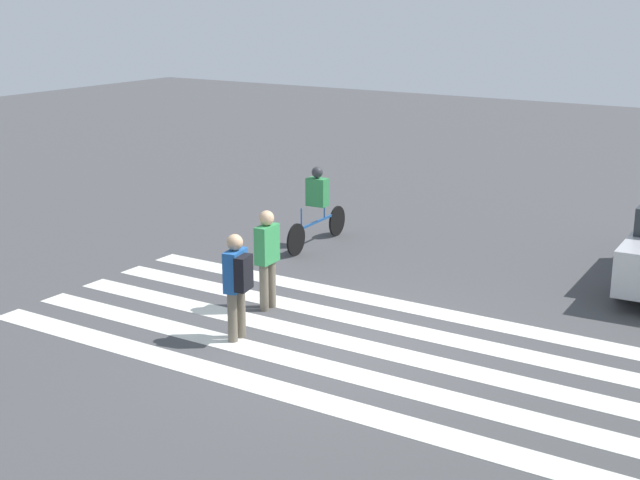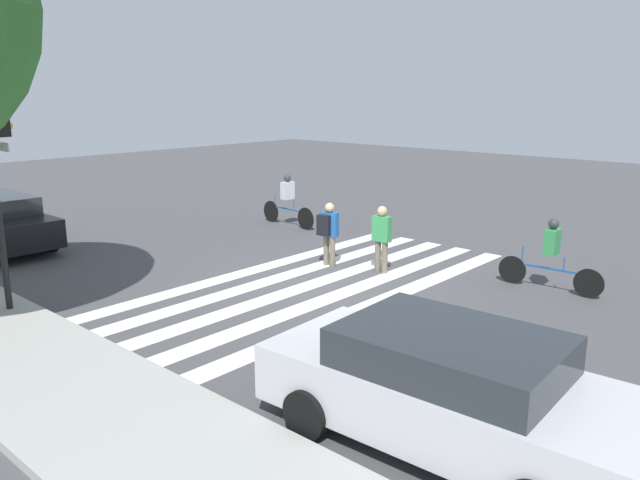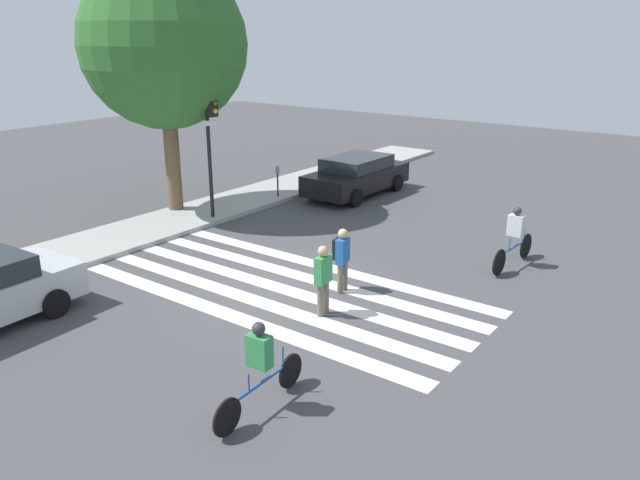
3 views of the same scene
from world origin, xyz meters
name	(u,v)px [view 1 (image 1 of 3)]	position (x,y,z in m)	size (l,w,h in m)	color
ground_plane	(340,341)	(0.00, 0.00, 0.00)	(60.00, 60.00, 0.00)	#444447
crosswalk_stripes	(340,341)	(0.00, 0.00, 0.00)	(4.11, 10.00, 0.01)	silver
pedestrian_adult_blue_shirt	(267,254)	(-0.57, -1.68, 0.90)	(0.45, 0.24, 1.60)	#6B6051
pedestrian_adult_tall_backpack	(237,279)	(0.74, -1.26, 0.92)	(0.47, 0.42, 1.57)	#6B6051
cyclist_far_lane	(317,203)	(-4.08, -2.99, 0.86)	(2.27, 0.41, 1.58)	black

